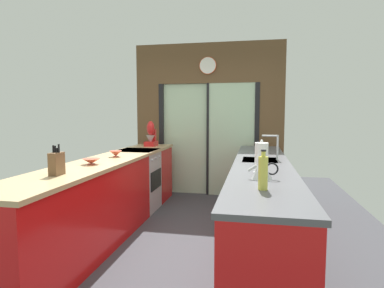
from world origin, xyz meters
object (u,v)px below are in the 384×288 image
Objects in this scene: oven_range at (138,180)px; mixing_bowl_near at (91,161)px; kettle at (262,169)px; paper_towel_roll at (261,158)px; mixing_bowl_far at (116,154)px; knife_block at (57,163)px; stand_mixer at (151,136)px; soap_bottle at (263,172)px.

mixing_bowl_near is at bearing -89.25° from oven_range.
mixing_bowl_near is at bearing 166.18° from kettle.
paper_towel_roll is (-0.00, 0.28, 0.06)m from kettle.
mixing_bowl_far is 0.61× the size of kettle.
knife_block is at bearing -90.00° from mixing_bowl_near.
kettle is (1.80, -1.85, 0.55)m from oven_range.
stand_mixer reaches higher than kettle.
knife_block is at bearing 173.28° from soap_bottle.
oven_range is at bearing -91.73° from stand_mixer.
oven_range is 3.64× the size of kettle.
oven_range is 3.32× the size of knife_block.
soap_bottle is (1.78, -1.44, 0.08)m from mixing_bowl_far.
knife_block is at bearing -90.00° from stand_mixer.
mixing_bowl_far is 0.50× the size of paper_towel_roll.
soap_bottle reaches higher than knife_block.
mixing_bowl_near is 1.21× the size of mixing_bowl_far.
knife_block is (0.02, -2.02, 0.57)m from oven_range.
knife_block is at bearing -89.48° from oven_range.
knife_block is 1.79m from kettle.
mixing_bowl_far is at bearing 156.43° from paper_towel_roll.
kettle is at bearing -54.11° from stand_mixer.
stand_mixer is (-0.00, 2.63, 0.06)m from knife_block.
mixing_bowl_far is 1.41m from stand_mixer.
mixing_bowl_far is (0.00, 0.62, 0.01)m from mixing_bowl_near.
mixing_bowl_near is 0.61m from knife_block.
kettle reaches higher than mixing_bowl_near.
kettle is at bearing -30.68° from mixing_bowl_far.
paper_towel_roll is at bearing -5.07° from mixing_bowl_near.
soap_bottle is (1.78, -0.21, 0.02)m from knife_block.
soap_bottle is at bearing -38.90° from mixing_bowl_far.
knife_block reaches higher than mixing_bowl_near.
oven_range is at bearing 134.18° from kettle.
stand_mixer is 1.66× the size of kettle.
paper_towel_roll is at bearing -23.57° from mixing_bowl_far.
soap_bottle is at bearing -24.67° from mixing_bowl_near.
kettle is (1.78, 0.17, -0.02)m from knife_block.
kettle is 0.82× the size of paper_towel_roll.
mixing_bowl_far is 0.54× the size of soap_bottle.
stand_mixer is at bearing 125.89° from kettle.
oven_range is 4.92× the size of mixing_bowl_near.
stand_mixer is at bearing 90.00° from knife_block.
mixing_bowl_far is 1.94m from paper_towel_roll.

